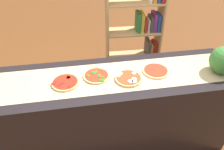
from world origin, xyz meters
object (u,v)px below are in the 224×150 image
(pizza_plain_3, at_px, (156,71))
(watermelon, at_px, (224,60))
(pizza_mozzarella_2, at_px, (128,78))
(pizza_spinach_1, at_px, (97,76))
(bookshelf, at_px, (140,34))
(pizza_pepperoni_0, at_px, (65,82))

(pizza_plain_3, relative_size, watermelon, 0.97)
(pizza_mozzarella_2, xyz_separation_m, watermelon, (0.85, -0.03, 0.11))
(pizza_mozzarella_2, height_order, watermelon, watermelon)
(pizza_spinach_1, bearing_deg, bookshelf, 56.32)
(pizza_pepperoni_0, height_order, pizza_spinach_1, pizza_spinach_1)
(pizza_pepperoni_0, xyz_separation_m, watermelon, (1.39, -0.06, 0.11))
(watermelon, bearing_deg, pizza_mozzarella_2, 178.15)
(watermelon, distance_m, bookshelf, 1.26)
(pizza_spinach_1, xyz_separation_m, watermelon, (1.12, -0.11, 0.11))
(pizza_plain_3, relative_size, bookshelf, 0.16)
(pizza_plain_3, distance_m, bookshelf, 1.08)
(pizza_plain_3, bearing_deg, watermelon, -9.68)
(pizza_pepperoni_0, relative_size, pizza_plain_3, 0.97)
(pizza_plain_3, bearing_deg, pizza_pepperoni_0, -177.32)
(pizza_pepperoni_0, height_order, watermelon, watermelon)
(pizza_spinach_1, relative_size, watermelon, 0.93)
(pizza_pepperoni_0, height_order, pizza_plain_3, pizza_pepperoni_0)
(pizza_mozzarella_2, relative_size, pizza_plain_3, 0.98)
(pizza_spinach_1, height_order, bookshelf, bookshelf)
(pizza_mozzarella_2, bearing_deg, watermelon, -1.85)
(bookshelf, bearing_deg, pizza_plain_3, -98.42)
(pizza_pepperoni_0, height_order, pizza_mozzarella_2, pizza_mozzarella_2)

